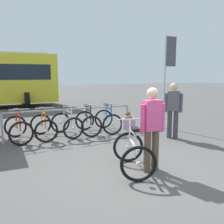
% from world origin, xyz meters
% --- Properties ---
extents(ground_plane, '(80.00, 80.00, 0.00)m').
position_xyz_m(ground_plane, '(0.00, 0.00, 0.00)').
color(ground_plane, '#514F4C').
extents(bike_rack_rail, '(3.91, 0.24, 0.88)m').
position_xyz_m(bike_rack_rail, '(-0.58, 3.23, 0.68)').
color(bike_rack_rail, '#99999E').
rests_on(bike_rack_rail, ground).
extents(racked_bike_red, '(0.77, 1.15, 0.97)m').
position_xyz_m(racked_bike_red, '(-2.09, 3.34, 0.37)').
color(racked_bike_red, black).
rests_on(racked_bike_red, ground).
extents(racked_bike_orange, '(0.68, 1.12, 0.98)m').
position_xyz_m(racked_bike_orange, '(-1.39, 3.37, 0.37)').
color(racked_bike_orange, black).
rests_on(racked_bike_orange, ground).
extents(racked_bike_white, '(0.84, 1.20, 0.97)m').
position_xyz_m(racked_bike_white, '(-0.70, 3.41, 0.37)').
color(racked_bike_white, black).
rests_on(racked_bike_white, ground).
extents(racked_bike_black, '(0.76, 1.14, 0.97)m').
position_xyz_m(racked_bike_black, '(0.00, 3.44, 0.37)').
color(racked_bike_black, black).
rests_on(racked_bike_black, ground).
extents(racked_bike_blue, '(0.77, 1.16, 0.97)m').
position_xyz_m(racked_bike_blue, '(0.70, 3.47, 0.37)').
color(racked_bike_blue, black).
rests_on(racked_bike_blue, ground).
extents(featured_bicycle, '(0.95, 1.25, 1.09)m').
position_xyz_m(featured_bicycle, '(-0.11, 0.25, 0.49)').
color(featured_bicycle, black).
rests_on(featured_bicycle, ground).
extents(person_with_featured_bike, '(0.53, 0.22, 1.64)m').
position_xyz_m(person_with_featured_bike, '(0.17, -0.02, 0.91)').
color(person_with_featured_bike, brown).
rests_on(person_with_featured_bike, ground).
extents(pedestrian_with_backpack, '(0.47, 0.45, 1.64)m').
position_xyz_m(pedestrian_with_backpack, '(2.14, 1.91, 0.94)').
color(pedestrian_with_backpack, '#383842').
rests_on(pedestrian_with_backpack, ground).
extents(banner_flag, '(0.45, 0.05, 3.20)m').
position_xyz_m(banner_flag, '(2.84, 3.17, 2.23)').
color(banner_flag, '#B2B2B7').
rests_on(banner_flag, ground).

